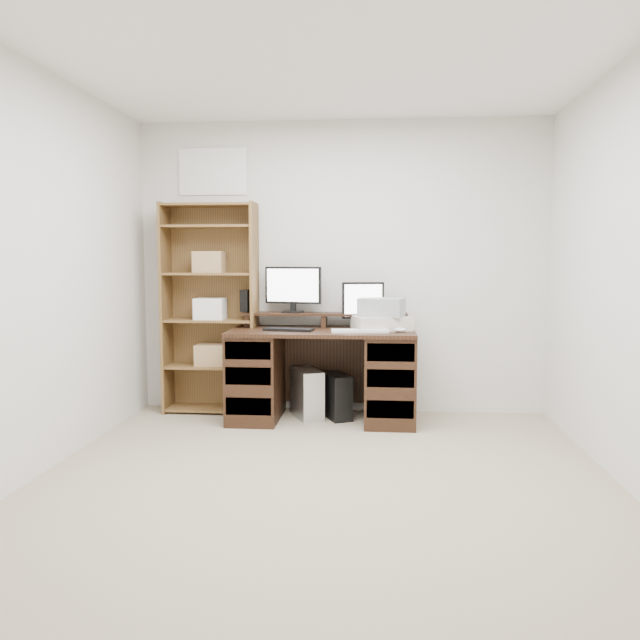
# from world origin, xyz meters

# --- Properties ---
(room) EXTENTS (3.54, 4.04, 2.54)m
(room) POSITION_xyz_m (-0.00, 0.00, 1.25)
(room) COLOR tan
(room) RESTS_ON ground
(desk) EXTENTS (1.50, 0.70, 0.75)m
(desk) POSITION_xyz_m (-0.13, 1.64, 0.39)
(desk) COLOR black
(desk) RESTS_ON ground
(riser_shelf) EXTENTS (1.40, 0.22, 0.12)m
(riser_shelf) POSITION_xyz_m (-0.13, 1.85, 0.84)
(riser_shelf) COLOR black
(riser_shelf) RESTS_ON desk
(monitor_wide) EXTENTS (0.49, 0.16, 0.39)m
(monitor_wide) POSITION_xyz_m (-0.40, 1.86, 1.09)
(monitor_wide) COLOR black
(monitor_wide) RESTS_ON riser_shelf
(monitor_small) EXTENTS (0.35, 0.16, 0.38)m
(monitor_small) POSITION_xyz_m (0.20, 1.80, 0.96)
(monitor_small) COLOR black
(monitor_small) RESTS_ON desk
(speaker) EXTENTS (0.10, 0.10, 0.19)m
(speaker) POSITION_xyz_m (-0.81, 1.89, 0.97)
(speaker) COLOR black
(speaker) RESTS_ON riser_shelf
(keyboard_black) EXTENTS (0.41, 0.19, 0.02)m
(keyboard_black) POSITION_xyz_m (-0.39, 1.54, 0.76)
(keyboard_black) COLOR black
(keyboard_black) RESTS_ON desk
(keyboard_white) EXTENTS (0.46, 0.18, 0.02)m
(keyboard_white) POSITION_xyz_m (0.18, 1.50, 0.76)
(keyboard_white) COLOR white
(keyboard_white) RESTS_ON desk
(mouse) EXTENTS (0.10, 0.07, 0.04)m
(mouse) POSITION_xyz_m (0.50, 1.51, 0.77)
(mouse) COLOR silver
(mouse) RESTS_ON desk
(printer) EXTENTS (0.52, 0.44, 0.11)m
(printer) POSITION_xyz_m (0.35, 1.69, 0.81)
(printer) COLOR beige
(printer) RESTS_ON desk
(basket) EXTENTS (0.40, 0.33, 0.15)m
(basket) POSITION_xyz_m (0.35, 1.69, 0.93)
(basket) COLOR #969BA0
(basket) RESTS_ON printer
(tower_silver) EXTENTS (0.33, 0.44, 0.41)m
(tower_silver) POSITION_xyz_m (-0.27, 1.72, 0.20)
(tower_silver) COLOR #B8BBC0
(tower_silver) RESTS_ON ground
(tower_black) EXTENTS (0.30, 0.40, 0.37)m
(tower_black) POSITION_xyz_m (-0.02, 1.72, 0.19)
(tower_black) COLOR black
(tower_black) RESTS_ON ground
(bookshelf) EXTENTS (0.80, 0.30, 1.80)m
(bookshelf) POSITION_xyz_m (-1.11, 1.86, 0.92)
(bookshelf) COLOR brown
(bookshelf) RESTS_ON ground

